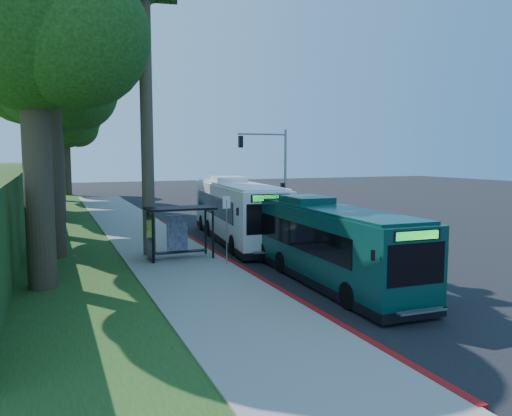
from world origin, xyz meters
name	(u,v)px	position (x,y,z in m)	size (l,w,h in m)	color
ground	(286,241)	(0.00, 0.00, 0.00)	(140.00, 140.00, 0.00)	black
sidewalk	(162,249)	(-7.30, 0.00, 0.06)	(4.50, 70.00, 0.12)	gray
red_curb	(228,260)	(-5.00, -4.00, 0.07)	(0.25, 30.00, 0.13)	#A01211
grass_verge	(45,242)	(-13.00, 5.00, 0.03)	(8.00, 70.00, 0.06)	#234719
bus_shelter	(174,223)	(-7.26, -2.86, 1.81)	(3.20, 1.51, 2.55)	black
stop_sign_pole	(227,221)	(-5.40, -5.00, 2.08)	(0.35, 0.06, 3.17)	gray
traffic_signal_pole	(274,162)	(3.78, 10.00, 4.42)	(4.10, 0.30, 7.00)	gray
tree_0	(47,21)	(-12.40, -0.02, 11.20)	(8.40, 8.00, 15.70)	#382B1E
tree_1	(29,26)	(-13.37, 7.98, 12.73)	(10.50, 10.00, 18.26)	#382B1E
tree_2	(55,83)	(-11.89, 15.98, 10.48)	(8.82, 8.40, 15.12)	#382B1E
tree_3	(29,76)	(-13.88, 23.98, 11.98)	(10.08, 9.60, 17.28)	#382B1E
tree_4	(58,110)	(-11.40, 31.98, 9.73)	(8.40, 8.00, 14.14)	#382B1E
tree_5	(66,122)	(-10.41, 39.99, 8.96)	(7.35, 7.00, 12.86)	#382B1E
tree_6	(34,21)	(-12.91, -6.01, 9.71)	(7.56, 7.20, 13.74)	#382B1E
white_bus	(237,210)	(-2.59, 1.28, 1.79)	(3.90, 12.52, 3.67)	silver
teal_bus	(325,241)	(-2.63, -8.90, 1.59)	(2.72, 10.99, 3.25)	#093631
pickup	(247,212)	(0.89, 8.42, 0.80)	(2.67, 5.79, 1.61)	silver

